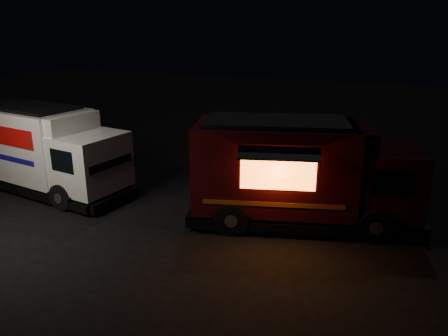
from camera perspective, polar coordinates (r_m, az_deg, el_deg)
ground at (r=14.95m, az=-9.83°, el=-6.05°), size 80.00×80.00×0.00m
white_truck at (r=17.77m, az=-22.32°, el=2.26°), size 7.36×3.30×3.22m
red_truck at (r=13.87m, az=10.47°, el=-0.61°), size 7.63×4.58×3.34m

